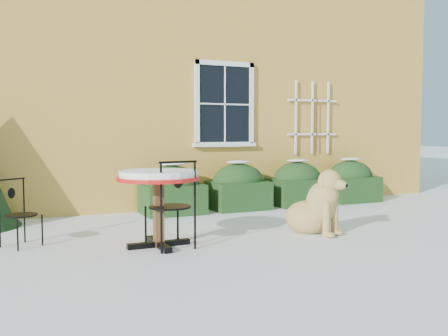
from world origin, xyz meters
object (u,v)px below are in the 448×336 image
patio_chair_near (172,205)px  dog (317,207)px  patio_chair_far (19,213)px  bistro_table (158,183)px

patio_chair_near → dog: patio_chair_near is taller
patio_chair_near → patio_chair_far: bearing=-36.7°
patio_chair_far → dog: size_ratio=0.81×
bistro_table → patio_chair_near: bearing=-51.3°
bistro_table → dog: 2.31m
patio_chair_near → patio_chair_far: 1.94m
patio_chair_near → patio_chair_far: (-1.71, 0.92, -0.12)m
patio_chair_near → dog: 2.15m
patio_chair_far → dog: 3.96m
dog → patio_chair_near: bearing=157.7°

